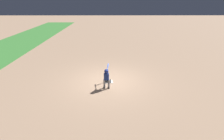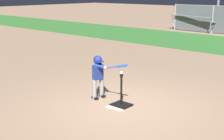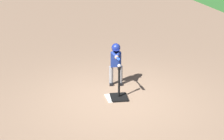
{
  "view_description": "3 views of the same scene",
  "coord_description": "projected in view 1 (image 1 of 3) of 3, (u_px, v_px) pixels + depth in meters",
  "views": [
    {
      "loc": [
        -9.28,
        -0.13,
        4.45
      ],
      "look_at": [
        -0.19,
        -0.2,
        0.76
      ],
      "focal_mm": 28.0,
      "sensor_mm": 36.0,
      "label": 1
    },
    {
      "loc": [
        4.28,
        -5.28,
        2.64
      ],
      "look_at": [
        -0.31,
        -0.04,
        0.86
      ],
      "focal_mm": 50.0,
      "sensor_mm": 36.0,
      "label": 2
    },
    {
      "loc": [
        6.36,
        -0.95,
        3.24
      ],
      "look_at": [
        -0.52,
        -0.05,
        0.56
      ],
      "focal_mm": 50.0,
      "sensor_mm": 36.0,
      "label": 3
    }
  ],
  "objects": [
    {
      "name": "ground_plane",
      "position": [
        109.0,
        81.0,
        10.27
      ],
      "size": [
        90.0,
        90.0,
        0.0
      ],
      "primitive_type": "plane",
      "color": "#93755B"
    },
    {
      "name": "home_plate",
      "position": [
        109.0,
        82.0,
        10.15
      ],
      "size": [
        0.49,
        0.49,
        0.02
      ],
      "primitive_type": "cube",
      "rotation": [
        0.0,
        0.0,
        0.12
      ],
      "color": "white",
      "rests_on": "ground_plane"
    },
    {
      "name": "batter_child",
      "position": [
        107.0,
        76.0,
        9.21
      ],
      "size": [
        1.11,
        0.35,
        1.09
      ],
      "color": "gray",
      "rests_on": "ground_plane"
    },
    {
      "name": "batting_tee",
      "position": [
        108.0,
        80.0,
        10.12
      ],
      "size": [
        0.43,
        0.39,
        0.77
      ],
      "color": "black",
      "rests_on": "ground_plane"
    },
    {
      "name": "baseball",
      "position": [
        107.0,
        69.0,
        9.86
      ],
      "size": [
        0.07,
        0.07,
        0.07
      ],
      "primitive_type": "sphere",
      "color": "white",
      "rests_on": "batting_tee"
    }
  ]
}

